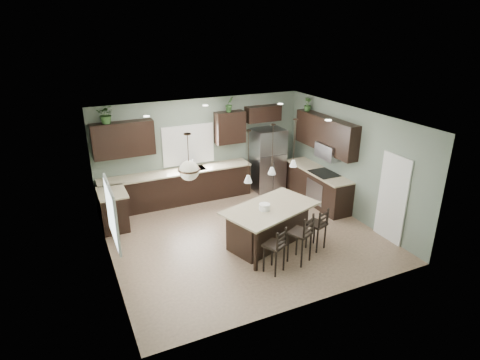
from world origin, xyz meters
The scene contains 33 objects.
ground centered at (0.00, 0.00, 0.00)m, with size 6.00×6.00×0.00m, color #9E8466.
pantry_door centered at (2.98, -1.55, 1.02)m, with size 0.04×0.82×2.04m, color white.
window_back centered at (-0.40, 2.73, 1.55)m, with size 1.35×0.02×1.00m, color white.
window_left centered at (-2.98, -0.80, 1.55)m, with size 0.02×1.10×1.00m, color white.
left_return_cabs centered at (-2.70, 1.70, 0.45)m, with size 0.60×0.90×0.90m, color black.
left_return_countertop centered at (-2.68, 1.70, 0.92)m, with size 0.66×0.96×0.04m, color beige.
back_lower_cabs centered at (-0.85, 2.45, 0.45)m, with size 4.20×0.60×0.90m, color black.
back_countertop centered at (-0.85, 2.43, 0.92)m, with size 4.20×0.66×0.04m, color beige.
sink_inset centered at (-0.40, 2.43, 0.94)m, with size 0.70×0.45×0.01m, color gray.
faucet centered at (-0.40, 2.40, 1.08)m, with size 0.02×0.02×0.28m, color silver.
back_upper_left centered at (-2.15, 2.58, 1.95)m, with size 1.55×0.34×0.90m, color black.
back_upper_right centered at (0.80, 2.58, 1.95)m, with size 0.85×0.34×0.90m, color black.
fridge_header centered at (1.85, 2.58, 2.25)m, with size 1.05×0.34×0.45m, color black.
right_lower_cabs centered at (2.70, 0.87, 0.45)m, with size 0.60×2.35×0.90m, color black.
right_countertop centered at (2.68, 0.87, 0.92)m, with size 0.66×2.35×0.04m, color beige.
cooktop centered at (2.68, 0.60, 0.94)m, with size 0.58×0.75×0.02m, color black.
wall_oven_front centered at (2.40, 0.60, 0.45)m, with size 0.01×0.72×0.60m, color gray.
right_upper_cabs centered at (2.83, 0.87, 1.95)m, with size 0.34×2.35×0.90m, color black.
microwave centered at (2.78, 0.60, 1.55)m, with size 0.40×0.75×0.40m, color gray.
refrigerator centered at (1.88, 2.30, 0.93)m, with size 0.90×0.74×1.85m, color #92929A.
kitchen_island centered at (0.38, -0.61, 0.46)m, with size 2.08×1.18×0.92m, color black.
serving_dish centered at (0.18, -0.68, 0.99)m, with size 0.24×0.24×0.14m, color white.
bar_stool_left centered at (-0.08, -1.59, 0.50)m, with size 0.37×0.37×1.00m, color black.
bar_stool_center centered at (0.58, -1.50, 0.56)m, with size 0.41×0.41×1.12m, color black.
bar_stool_right centered at (1.21, -1.21, 0.49)m, with size 0.37×0.37×0.99m, color black.
pendant_left centered at (-0.29, -0.83, 2.25)m, with size 0.17×0.17×1.10m, color white, non-canonical shape.
pendant_center centered at (0.38, -0.61, 2.25)m, with size 0.17×0.17×1.10m, color white, non-canonical shape.
pendant_right centered at (1.04, -0.40, 2.25)m, with size 0.17×0.17×1.10m, color white, non-canonical shape.
chandelier centered at (-1.44, -0.58, 2.33)m, with size 0.43×0.43×0.95m, color beige, non-canonical shape.
plant_back_left centered at (-2.49, 2.55, 2.64)m, with size 0.42×0.37×0.47m, color #294C21.
plant_back_right centered at (0.78, 2.55, 2.62)m, with size 0.24×0.19×0.43m, color #2C5324.
plant_right_wall centered at (2.80, 1.74, 2.59)m, with size 0.21×0.21×0.37m, color #305525.
room_shell centered at (0.00, 0.00, 1.70)m, with size 6.00×6.00×6.00m.
Camera 1 is at (-3.60, -7.57, 4.71)m, focal length 30.00 mm.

